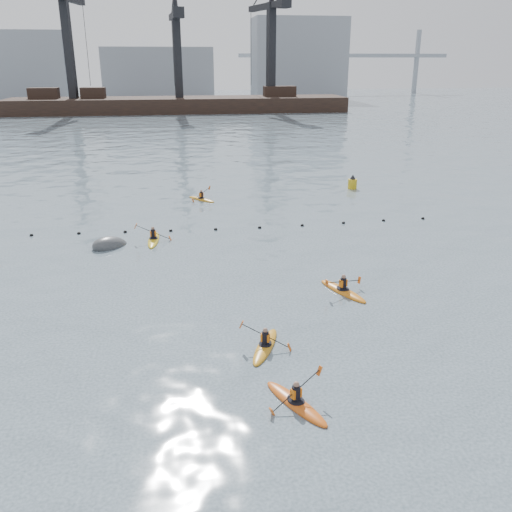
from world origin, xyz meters
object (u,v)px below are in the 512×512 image
(kayaker_3, at_px, (154,239))
(kayaker_5, at_px, (201,199))
(mooring_buoy, at_px, (110,246))
(kayaker_0, at_px, (296,402))
(kayaker_1, at_px, (265,345))
(nav_buoy, at_px, (352,184))
(kayaker_4, at_px, (343,290))

(kayaker_3, xyz_separation_m, kayaker_5, (3.57, 10.20, -0.01))
(kayaker_3, bearing_deg, mooring_buoy, -161.70)
(kayaker_0, xyz_separation_m, kayaker_3, (-5.22, 18.31, 0.01))
(kayaker_1, distance_m, kayaker_3, 15.19)
(kayaker_1, distance_m, nav_buoy, 29.46)
(kayaker_3, xyz_separation_m, nav_buoy, (17.08, 12.38, 0.33))
(kayaker_1, xyz_separation_m, mooring_buoy, (-7.44, 13.72, -0.09))
(kayaker_0, height_order, nav_buoy, nav_buoy)
(mooring_buoy, bearing_deg, kayaker_0, -66.02)
(kayaker_5, height_order, mooring_buoy, kayaker_5)
(kayaker_3, height_order, kayaker_4, kayaker_3)
(kayaker_1, xyz_separation_m, kayaker_3, (-4.82, 14.41, 0.01))
(kayaker_4, bearing_deg, mooring_buoy, -59.86)
(kayaker_0, height_order, kayaker_3, kayaker_3)
(kayaker_3, relative_size, kayaker_5, 1.26)
(kayaker_5, relative_size, nav_buoy, 1.83)
(kayaker_3, bearing_deg, nav_buoy, 39.53)
(kayaker_4, height_order, nav_buoy, nav_buoy)
(kayaker_3, height_order, kayaker_5, kayaker_3)
(kayaker_4, distance_m, kayaker_5, 20.64)
(nav_buoy, bearing_deg, kayaker_5, -170.84)
(mooring_buoy, distance_m, nav_buoy, 23.64)
(kayaker_0, bearing_deg, nav_buoy, 42.24)
(kayaker_5, bearing_deg, kayaker_0, -126.88)
(kayaker_3, distance_m, mooring_buoy, 2.71)
(kayaker_0, relative_size, kayaker_4, 0.93)
(nav_buoy, bearing_deg, kayaker_1, -114.58)
(kayaker_0, height_order, kayaker_4, kayaker_0)
(kayaker_3, distance_m, nav_buoy, 21.10)
(kayaker_1, distance_m, kayaker_4, 6.75)
(kayaker_3, bearing_deg, kayaker_5, 74.32)
(kayaker_5, xyz_separation_m, mooring_buoy, (-6.19, -10.89, -0.09))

